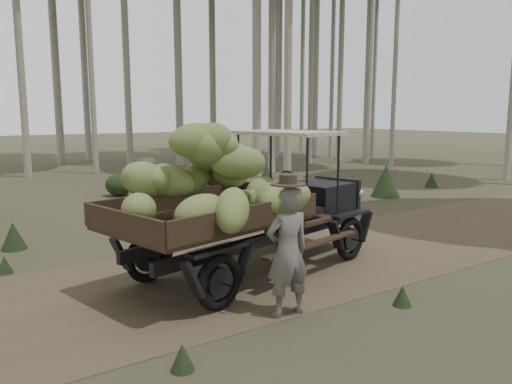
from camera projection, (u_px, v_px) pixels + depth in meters
The scene contains 5 objects.
ground at pixel (289, 263), 9.10m from camera, with size 120.00×120.00×0.00m, color #473D2B.
dirt_track at pixel (289, 263), 9.10m from camera, with size 70.00×4.00×0.01m, color brown.
banana_truck at pixel (232, 185), 7.94m from camera, with size 5.45×3.19×2.68m.
farmer at pixel (288, 250), 6.63m from camera, with size 0.68×0.51×1.92m.
undergrowth at pixel (47, 258), 7.59m from camera, with size 20.47×20.48×1.39m.
Camera 1 is at (-5.40, -6.95, 2.71)m, focal length 35.00 mm.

